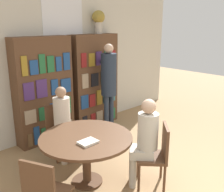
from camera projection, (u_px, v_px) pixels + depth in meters
The scene contains 12 objects.
wall_back at pixel (64, 59), 5.24m from camera, with size 6.40×0.07×3.00m.
bookshelf_left at pixel (44, 91), 4.85m from camera, with size 1.10×0.34×1.97m.
bookshelf_right at pixel (94, 81), 5.66m from camera, with size 1.10×0.34×1.97m.
flower_vase at pixel (98, 19), 5.41m from camera, with size 0.26×0.26×0.47m.
reading_table at pixel (86, 144), 3.60m from camera, with size 1.28×1.28×0.71m.
chair_near_camera at pixel (45, 192), 2.76m from camera, with size 0.53×0.53×0.89m.
chair_left_side at pixel (60, 128), 4.42m from camera, with size 0.47×0.47×0.89m.
chair_far_side at pixel (157, 153), 3.58m from camera, with size 0.57×0.57×0.89m.
seated_reader_left at pixel (63, 119), 4.22m from camera, with size 0.32×0.39×1.24m.
seated_reader_right at pixel (145, 137), 3.53m from camera, with size 0.42×0.42×1.26m.
librarian_standing at pixel (109, 79), 5.24m from camera, with size 0.31×0.58×1.81m.
open_book_on_table at pixel (88, 142), 3.37m from camera, with size 0.24×0.18×0.03m.
Camera 1 is at (-2.93, -1.19, 2.22)m, focal length 42.00 mm.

